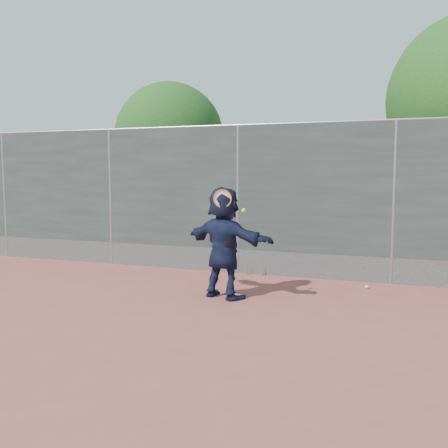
% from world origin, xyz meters
% --- Properties ---
extents(ground, '(80.00, 80.00, 0.00)m').
position_xyz_m(ground, '(0.00, 0.00, 0.00)').
color(ground, '#9E4C42').
rests_on(ground, ground).
extents(player, '(1.78, 1.07, 1.83)m').
position_xyz_m(player, '(0.43, 1.49, 0.92)').
color(player, '#131B36').
rests_on(player, ground).
extents(ball_ground, '(0.07, 0.07, 0.07)m').
position_xyz_m(ball_ground, '(2.61, 2.95, 0.03)').
color(ball_ground, '#C8ED34').
rests_on(ball_ground, ground).
extents(fence, '(20.00, 0.06, 3.03)m').
position_xyz_m(fence, '(-0.00, 3.50, 1.58)').
color(fence, '#38423D').
rests_on(fence, ground).
extents(swing_action, '(0.54, 0.15, 0.51)m').
position_xyz_m(swing_action, '(0.52, 1.29, 1.61)').
color(swing_action, orange).
rests_on(swing_action, ground).
extents(tree_left, '(3.15, 3.00, 4.53)m').
position_xyz_m(tree_left, '(-2.85, 6.55, 2.94)').
color(tree_left, '#382314').
rests_on(tree_left, ground).
extents(weed_clump, '(0.68, 0.07, 0.30)m').
position_xyz_m(weed_clump, '(0.29, 3.38, 0.13)').
color(weed_clump, '#387226').
rests_on(weed_clump, ground).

